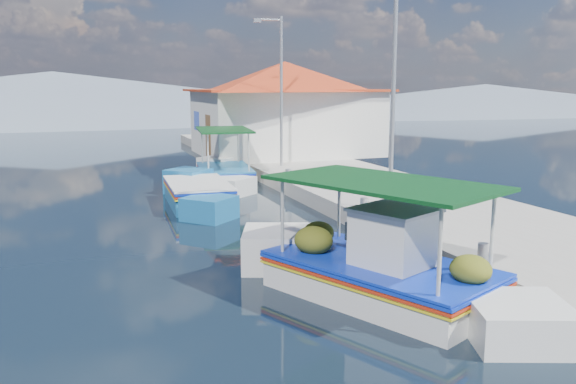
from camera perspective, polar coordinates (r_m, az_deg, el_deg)
name	(u,v)px	position (r m, az deg, el deg)	size (l,w,h in m)	color
ground	(251,260)	(13.25, -3.60, -6.53)	(160.00, 160.00, 0.00)	black
quay	(365,189)	(20.80, 7.35, 0.27)	(5.00, 44.00, 0.50)	#A09E96
bollards	(317,185)	(19.18, 2.82, 0.71)	(0.20, 17.20, 0.30)	#A5A8AD
main_caique	(380,273)	(11.02, 8.74, -7.62)	(4.01, 6.62, 2.39)	silver
caique_green_canopy	(224,175)	(23.29, -6.15, 1.62)	(2.44, 6.32, 2.38)	silver
caique_blue_hull	(197,195)	(19.42, -8.65, -0.32)	(2.05, 6.25, 1.11)	#196198
harbor_building	(285,107)	(28.90, -0.29, 8.16)	(10.49, 10.49, 4.40)	silver
lamp_post_near	(390,83)	(16.32, 9.77, 10.21)	(1.21, 0.14, 6.00)	#A5A8AD
lamp_post_far	(279,84)	(24.55, -0.86, 10.30)	(1.21, 0.14, 6.00)	#A5A8AD
mountain_ridge	(164,101)	(68.95, -11.74, 8.53)	(171.40, 96.00, 5.50)	slate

